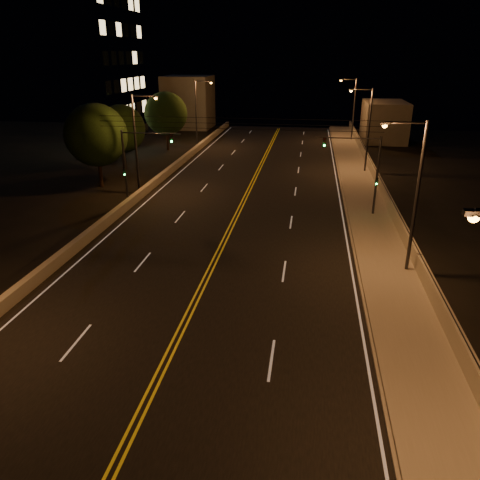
# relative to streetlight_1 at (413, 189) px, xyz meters

# --- Properties ---
(road) EXTENTS (18.00, 120.00, 0.02)m
(road) POSITION_rel_streetlight_1_xyz_m (-11.52, -0.30, -5.22)
(road) COLOR black
(road) RESTS_ON ground
(sidewalk) EXTENTS (3.60, 120.00, 0.30)m
(sidewalk) POSITION_rel_streetlight_1_xyz_m (-0.72, -0.30, -5.08)
(sidewalk) COLOR gray
(sidewalk) RESTS_ON ground
(curb) EXTENTS (0.14, 120.00, 0.15)m
(curb) POSITION_rel_streetlight_1_xyz_m (-2.59, -0.30, -5.16)
(curb) COLOR gray
(curb) RESTS_ON ground
(parapet_wall) EXTENTS (0.30, 120.00, 1.00)m
(parapet_wall) POSITION_rel_streetlight_1_xyz_m (0.93, -0.30, -4.43)
(parapet_wall) COLOR #A49E89
(parapet_wall) RESTS_ON sidewalk
(jersey_barrier) EXTENTS (0.45, 120.00, 0.75)m
(jersey_barrier) POSITION_rel_streetlight_1_xyz_m (-21.06, -0.30, -4.86)
(jersey_barrier) COLOR #A49E89
(jersey_barrier) RESTS_ON ground
(distant_building_right) EXTENTS (6.00, 10.00, 5.76)m
(distant_building_right) POSITION_rel_streetlight_1_xyz_m (4.98, 47.88, -2.35)
(distant_building_right) COLOR #6D685B
(distant_building_right) RESTS_ON ground
(distant_building_left) EXTENTS (8.00, 8.00, 8.81)m
(distant_building_left) POSITION_rel_streetlight_1_xyz_m (-27.52, 56.64, -0.83)
(distant_building_left) COLOR #6D685B
(distant_building_left) RESTS_ON ground
(parapet_rail) EXTENTS (0.06, 120.00, 0.06)m
(parapet_rail) POSITION_rel_streetlight_1_xyz_m (0.93, -0.30, -3.90)
(parapet_rail) COLOR black
(parapet_rail) RESTS_ON parapet_wall
(lane_markings) EXTENTS (17.32, 116.00, 0.00)m
(lane_markings) POSITION_rel_streetlight_1_xyz_m (-11.52, -0.37, -5.21)
(lane_markings) COLOR silver
(lane_markings) RESTS_ON road
(streetlight_1) EXTENTS (2.55, 0.28, 9.05)m
(streetlight_1) POSITION_rel_streetlight_1_xyz_m (0.00, 0.00, 0.00)
(streetlight_1) COLOR #2D2D33
(streetlight_1) RESTS_ON ground
(streetlight_2) EXTENTS (2.55, 0.28, 9.05)m
(streetlight_2) POSITION_rel_streetlight_1_xyz_m (0.00, 25.71, 0.00)
(streetlight_2) COLOR #2D2D33
(streetlight_2) RESTS_ON ground
(streetlight_3) EXTENTS (2.55, 0.28, 9.05)m
(streetlight_3) POSITION_rel_streetlight_1_xyz_m (0.00, 46.48, 0.00)
(streetlight_3) COLOR #2D2D33
(streetlight_3) RESTS_ON ground
(streetlight_5) EXTENTS (2.55, 0.28, 9.05)m
(streetlight_5) POSITION_rel_streetlight_1_xyz_m (-21.44, 14.48, 0.00)
(streetlight_5) COLOR #2D2D33
(streetlight_5) RESTS_ON ground
(streetlight_6) EXTENTS (2.55, 0.28, 9.05)m
(streetlight_6) POSITION_rel_streetlight_1_xyz_m (-21.44, 38.22, 0.00)
(streetlight_6) COLOR #2D2D33
(streetlight_6) RESTS_ON ground
(traffic_signal_right) EXTENTS (5.11, 0.31, 6.50)m
(traffic_signal_right) POSITION_rel_streetlight_1_xyz_m (-1.48, 10.52, -1.16)
(traffic_signal_right) COLOR #2D2D33
(traffic_signal_right) RESTS_ON ground
(traffic_signal_left) EXTENTS (5.11, 0.31, 6.50)m
(traffic_signal_left) POSITION_rel_streetlight_1_xyz_m (-20.36, 10.52, -1.16)
(traffic_signal_left) COLOR #2D2D33
(traffic_signal_left) RESTS_ON ground
(overhead_wires) EXTENTS (22.00, 0.03, 0.83)m
(overhead_wires) POSITION_rel_streetlight_1_xyz_m (-11.52, 9.20, 2.17)
(overhead_wires) COLOR black
(building_tower) EXTENTS (24.00, 15.00, 28.20)m
(building_tower) POSITION_rel_streetlight_1_xyz_m (-42.06, 34.84, 8.29)
(building_tower) COLOR #6D685B
(building_tower) RESTS_ON ground
(tree_0) EXTENTS (5.97, 5.97, 8.09)m
(tree_0) POSITION_rel_streetlight_1_xyz_m (-26.21, 16.06, -0.14)
(tree_0) COLOR black
(tree_0) RESTS_ON ground
(tree_1) EXTENTS (5.31, 5.31, 7.20)m
(tree_1) POSITION_rel_streetlight_1_xyz_m (-26.87, 23.89, -0.70)
(tree_1) COLOR black
(tree_1) RESTS_ON ground
(tree_2) EXTENTS (5.72, 5.72, 7.75)m
(tree_2) POSITION_rel_streetlight_1_xyz_m (-25.23, 35.56, -0.35)
(tree_2) COLOR black
(tree_2) RESTS_ON ground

